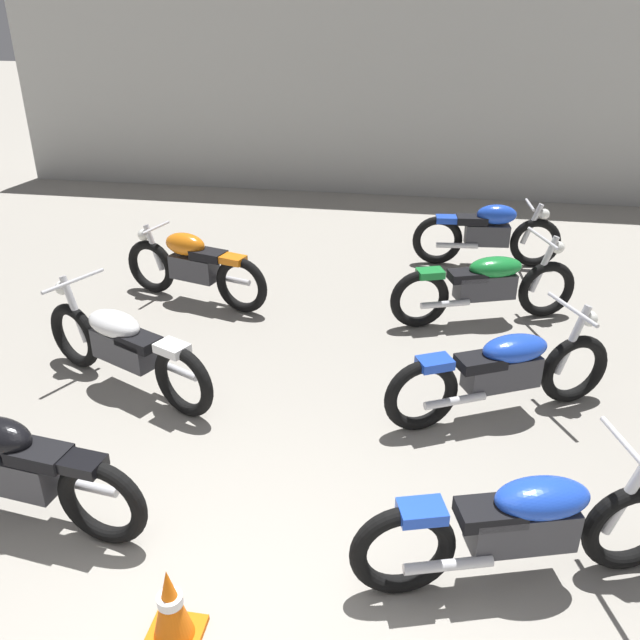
% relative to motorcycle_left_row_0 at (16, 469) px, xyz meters
% --- Properties ---
extents(back_wall, '(13.38, 0.24, 3.60)m').
position_rel_motorcycle_left_row_0_xyz_m(back_wall, '(1.71, 8.85, 1.34)').
color(back_wall, '#B2B2AD').
rests_on(back_wall, ground).
extents(motorcycle_left_row_0, '(1.97, 0.50, 0.88)m').
position_rel_motorcycle_left_row_0_xyz_m(motorcycle_left_row_0, '(0.00, 0.00, 0.00)').
color(motorcycle_left_row_0, black).
rests_on(motorcycle_left_row_0, ground).
extents(motorcycle_left_row_1, '(2.01, 1.09, 0.97)m').
position_rel_motorcycle_left_row_0_xyz_m(motorcycle_left_row_1, '(-0.02, 1.80, -0.01)').
color(motorcycle_left_row_1, black).
rests_on(motorcycle_left_row_1, ground).
extents(motorcycle_left_row_2, '(1.92, 0.71, 0.88)m').
position_rel_motorcycle_left_row_0_xyz_m(motorcycle_left_row_2, '(-0.03, 3.78, 0.00)').
color(motorcycle_left_row_2, black).
rests_on(motorcycle_left_row_2, ground).
extents(motorcycle_right_row_0, '(2.11, 0.89, 0.97)m').
position_rel_motorcycle_left_row_0_xyz_m(motorcycle_right_row_0, '(3.40, 0.04, -0.01)').
color(motorcycle_right_row_0, black).
rests_on(motorcycle_right_row_0, ground).
extents(motorcycle_right_row_1, '(1.99, 1.11, 0.97)m').
position_rel_motorcycle_left_row_0_xyz_m(motorcycle_right_row_1, '(3.41, 1.93, -0.01)').
color(motorcycle_right_row_1, black).
rests_on(motorcycle_right_row_1, ground).
extents(motorcycle_right_row_2, '(2.08, 0.95, 0.97)m').
position_rel_motorcycle_left_row_0_xyz_m(motorcycle_right_row_2, '(3.36, 3.80, -0.01)').
color(motorcycle_right_row_2, black).
rests_on(motorcycle_right_row_2, ground).
extents(motorcycle_right_row_3, '(1.97, 0.51, 0.88)m').
position_rel_motorcycle_left_row_0_xyz_m(motorcycle_right_row_3, '(3.46, 5.55, 0.00)').
color(motorcycle_right_row_3, black).
rests_on(motorcycle_right_row_3, ground).
extents(traffic_cone, '(0.32, 0.32, 0.54)m').
position_rel_motorcycle_left_row_0_xyz_m(traffic_cone, '(1.38, -0.76, -0.20)').
color(traffic_cone, orange).
rests_on(traffic_cone, ground).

